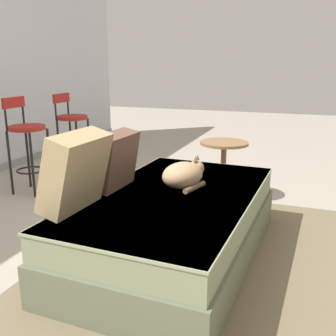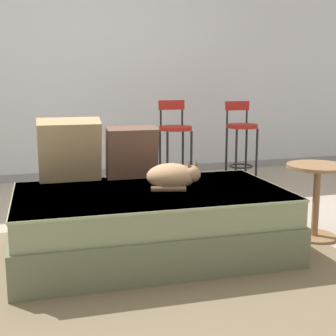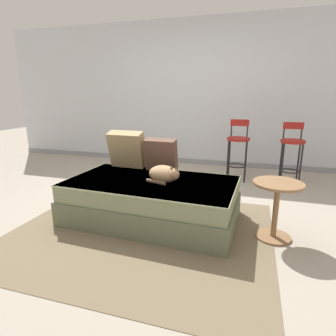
{
  "view_description": "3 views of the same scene",
  "coord_description": "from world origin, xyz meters",
  "px_view_note": "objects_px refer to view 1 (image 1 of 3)",
  "views": [
    {
      "loc": [
        -2.25,
        -1.17,
        1.24
      ],
      "look_at": [
        0.15,
        -0.3,
        0.55
      ],
      "focal_mm": 42.0,
      "sensor_mm": 36.0,
      "label": 1
    },
    {
      "loc": [
        -0.8,
        -3.23,
        1.13
      ],
      "look_at": [
        0.15,
        -0.3,
        0.55
      ],
      "focal_mm": 50.0,
      "sensor_mm": 36.0,
      "label": 2
    },
    {
      "loc": [
        0.97,
        -3.01,
        1.3
      ],
      "look_at": [
        0.15,
        -0.3,
        0.55
      ],
      "focal_mm": 30.0,
      "sensor_mm": 36.0,
      "label": 3
    }
  ],
  "objects_px": {
    "couch": "(175,224)",
    "throw_pillow_corner": "(76,172)",
    "bar_stool_near_window": "(27,138)",
    "cat": "(184,175)",
    "side_table": "(223,162)",
    "bar_stool_by_doorway": "(72,126)",
    "throw_pillow_middle": "(116,160)"
  },
  "relations": [
    {
      "from": "couch",
      "to": "throw_pillow_corner",
      "type": "height_order",
      "value": "throw_pillow_corner"
    },
    {
      "from": "bar_stool_near_window",
      "to": "cat",
      "type": "bearing_deg",
      "value": -109.15
    },
    {
      "from": "couch",
      "to": "side_table",
      "type": "xyz_separation_m",
      "value": [
        1.22,
        -0.05,
        0.13
      ]
    },
    {
      "from": "bar_stool_by_doorway",
      "to": "side_table",
      "type": "bearing_deg",
      "value": -99.67
    },
    {
      "from": "throw_pillow_corner",
      "to": "bar_stool_by_doorway",
      "type": "bearing_deg",
      "value": 34.02
    },
    {
      "from": "bar_stool_by_doorway",
      "to": "throw_pillow_corner",
      "type": "bearing_deg",
      "value": -145.98
    },
    {
      "from": "throw_pillow_corner",
      "to": "cat",
      "type": "bearing_deg",
      "value": -35.64
    },
    {
      "from": "throw_pillow_middle",
      "to": "couch",
      "type": "bearing_deg",
      "value": -86.34
    },
    {
      "from": "throw_pillow_corner",
      "to": "cat",
      "type": "relative_size",
      "value": 1.2
    },
    {
      "from": "couch",
      "to": "throw_pillow_corner",
      "type": "xyz_separation_m",
      "value": [
        -0.46,
        0.42,
        0.44
      ]
    },
    {
      "from": "throw_pillow_middle",
      "to": "bar_stool_by_doorway",
      "type": "distance_m",
      "value": 2.07
    },
    {
      "from": "couch",
      "to": "bar_stool_near_window",
      "type": "xyz_separation_m",
      "value": [
        0.77,
        1.77,
        0.32
      ]
    },
    {
      "from": "bar_stool_near_window",
      "to": "bar_stool_by_doorway",
      "type": "bearing_deg",
      "value": 0.0
    },
    {
      "from": "cat",
      "to": "bar_stool_near_window",
      "type": "relative_size",
      "value": 0.41
    },
    {
      "from": "throw_pillow_corner",
      "to": "bar_stool_near_window",
      "type": "distance_m",
      "value": 1.82
    },
    {
      "from": "bar_stool_near_window",
      "to": "bar_stool_by_doorway",
      "type": "xyz_separation_m",
      "value": [
        0.77,
        0.0,
        -0.0
      ]
    },
    {
      "from": "couch",
      "to": "bar_stool_near_window",
      "type": "bearing_deg",
      "value": 66.55
    },
    {
      "from": "couch",
      "to": "bar_stool_by_doorway",
      "type": "relative_size",
      "value": 1.98
    },
    {
      "from": "throw_pillow_corner",
      "to": "bar_stool_by_doorway",
      "type": "relative_size",
      "value": 0.5
    },
    {
      "from": "throw_pillow_middle",
      "to": "bar_stool_near_window",
      "type": "height_order",
      "value": "bar_stool_near_window"
    },
    {
      "from": "throw_pillow_middle",
      "to": "bar_stool_near_window",
      "type": "distance_m",
      "value": 1.58
    },
    {
      "from": "throw_pillow_corner",
      "to": "side_table",
      "type": "distance_m",
      "value": 1.77
    },
    {
      "from": "bar_stool_near_window",
      "to": "side_table",
      "type": "xyz_separation_m",
      "value": [
        0.46,
        -1.82,
        -0.19
      ]
    },
    {
      "from": "throw_pillow_corner",
      "to": "side_table",
      "type": "relative_size",
      "value": 0.83
    },
    {
      "from": "throw_pillow_middle",
      "to": "bar_stool_near_window",
      "type": "bearing_deg",
      "value": 59.88
    },
    {
      "from": "couch",
      "to": "bar_stool_by_doorway",
      "type": "height_order",
      "value": "bar_stool_by_doorway"
    },
    {
      "from": "throw_pillow_corner",
      "to": "throw_pillow_middle",
      "type": "height_order",
      "value": "throw_pillow_corner"
    },
    {
      "from": "couch",
      "to": "throw_pillow_middle",
      "type": "xyz_separation_m",
      "value": [
        -0.03,
        0.4,
        0.4
      ]
    },
    {
      "from": "throw_pillow_middle",
      "to": "cat",
      "type": "relative_size",
      "value": 1.01
    },
    {
      "from": "throw_pillow_middle",
      "to": "bar_stool_by_doorway",
      "type": "relative_size",
      "value": 0.42
    },
    {
      "from": "bar_stool_by_doorway",
      "to": "side_table",
      "type": "relative_size",
      "value": 1.67
    },
    {
      "from": "throw_pillow_corner",
      "to": "throw_pillow_middle",
      "type": "bearing_deg",
      "value": -2.56
    }
  ]
}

